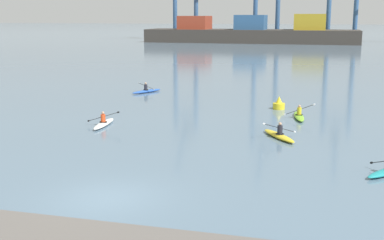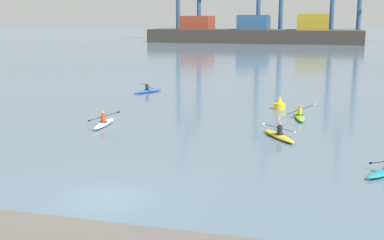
{
  "view_description": "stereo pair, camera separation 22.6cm",
  "coord_description": "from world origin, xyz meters",
  "px_view_note": "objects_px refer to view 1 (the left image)",
  "views": [
    {
      "loc": [
        7.89,
        -16.95,
        6.95
      ],
      "look_at": [
        0.11,
        12.52,
        0.6
      ],
      "focal_mm": 47.06,
      "sensor_mm": 36.0,
      "label": 1
    },
    {
      "loc": [
        8.1,
        -16.89,
        6.95
      ],
      "look_at": [
        0.11,
        12.52,
        0.6
      ],
      "focal_mm": 47.06,
      "sensor_mm": 36.0,
      "label": 2
    }
  ],
  "objects_px": {
    "channel_buoy": "(279,104)",
    "kayak_blue": "(147,91)",
    "kayak_yellow": "(279,135)",
    "container_barge": "(251,33)",
    "kayak_lime": "(299,116)",
    "kayak_white": "(104,123)"
  },
  "relations": [
    {
      "from": "channel_buoy",
      "to": "kayak_blue",
      "type": "xyz_separation_m",
      "value": [
        -12.5,
        5.24,
        -0.19
      ]
    },
    {
      "from": "kayak_yellow",
      "to": "kayak_blue",
      "type": "distance_m",
      "value": 19.74
    },
    {
      "from": "container_barge",
      "to": "kayak_yellow",
      "type": "bearing_deg",
      "value": -80.9
    },
    {
      "from": "channel_buoy",
      "to": "kayak_blue",
      "type": "height_order",
      "value": "channel_buoy"
    },
    {
      "from": "kayak_yellow",
      "to": "kayak_lime",
      "type": "xyz_separation_m",
      "value": [
        0.81,
        6.15,
        0.0
      ]
    },
    {
      "from": "kayak_yellow",
      "to": "kayak_lime",
      "type": "relative_size",
      "value": 0.92
    },
    {
      "from": "kayak_lime",
      "to": "container_barge",
      "type": "bearing_deg",
      "value": 100.13
    },
    {
      "from": "kayak_yellow",
      "to": "container_barge",
      "type": "bearing_deg",
      "value": 99.1
    },
    {
      "from": "channel_buoy",
      "to": "kayak_white",
      "type": "xyz_separation_m",
      "value": [
        -10.33,
        -8.82,
        -0.19
      ]
    },
    {
      "from": "channel_buoy",
      "to": "kayak_white",
      "type": "height_order",
      "value": "kayak_white"
    },
    {
      "from": "kayak_lime",
      "to": "kayak_white",
      "type": "relative_size",
      "value": 1.0
    },
    {
      "from": "container_barge",
      "to": "kayak_white",
      "type": "bearing_deg",
      "value": -87.04
    },
    {
      "from": "kayak_lime",
      "to": "kayak_yellow",
      "type": "bearing_deg",
      "value": -97.49
    },
    {
      "from": "kayak_lime",
      "to": "channel_buoy",
      "type": "bearing_deg",
      "value": 117.83
    },
    {
      "from": "container_barge",
      "to": "kayak_white",
      "type": "relative_size",
      "value": 15.8
    },
    {
      "from": "channel_buoy",
      "to": "kayak_blue",
      "type": "bearing_deg",
      "value": 157.26
    },
    {
      "from": "kayak_blue",
      "to": "kayak_white",
      "type": "bearing_deg",
      "value": -81.24
    },
    {
      "from": "kayak_white",
      "to": "kayak_lime",
      "type": "bearing_deg",
      "value": 25.33
    },
    {
      "from": "container_barge",
      "to": "kayak_white",
      "type": "height_order",
      "value": "container_barge"
    },
    {
      "from": "kayak_blue",
      "to": "container_barge",
      "type": "bearing_deg",
      "value": 92.03
    },
    {
      "from": "channel_buoy",
      "to": "kayak_white",
      "type": "distance_m",
      "value": 13.59
    },
    {
      "from": "kayak_yellow",
      "to": "channel_buoy",
      "type": "bearing_deg",
      "value": 95.24
    }
  ]
}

